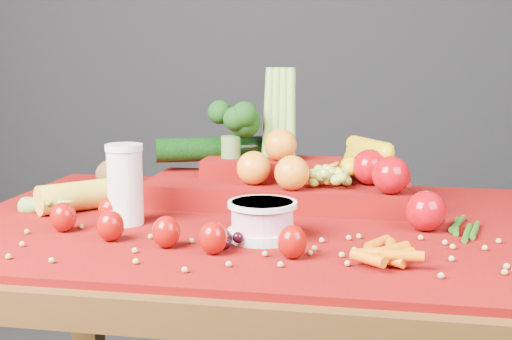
% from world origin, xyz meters
% --- Properties ---
extents(table, '(1.10, 0.80, 0.75)m').
position_xyz_m(table, '(0.00, 0.00, 0.66)').
color(table, '#3D250D').
rests_on(table, ground).
extents(red_cloth, '(1.05, 0.75, 0.01)m').
position_xyz_m(red_cloth, '(0.00, 0.00, 0.76)').
color(red_cloth, '#670803').
rests_on(red_cloth, table).
extents(milk_glass, '(0.07, 0.07, 0.14)m').
position_xyz_m(milk_glass, '(-0.22, -0.07, 0.84)').
color(milk_glass, beige).
rests_on(milk_glass, red_cloth).
extents(yogurt_bowl, '(0.11, 0.11, 0.06)m').
position_xyz_m(yogurt_bowl, '(0.04, -0.12, 0.80)').
color(yogurt_bowl, silver).
rests_on(yogurt_bowl, red_cloth).
extents(strawberry_scatter, '(0.44, 0.18, 0.05)m').
position_xyz_m(strawberry_scatter, '(-0.13, -0.17, 0.79)').
color(strawberry_scatter, '#940F09').
rests_on(strawberry_scatter, red_cloth).
extents(dark_grape_cluster, '(0.06, 0.05, 0.03)m').
position_xyz_m(dark_grape_cluster, '(-0.01, -0.18, 0.78)').
color(dark_grape_cluster, black).
rests_on(dark_grape_cluster, red_cloth).
extents(soybean_scatter, '(0.84, 0.24, 0.01)m').
position_xyz_m(soybean_scatter, '(0.00, -0.20, 0.77)').
color(soybean_scatter, '#A88D48').
rests_on(soybean_scatter, red_cloth).
extents(corn_ear, '(0.26, 0.26, 0.06)m').
position_xyz_m(corn_ear, '(-0.37, -0.01, 0.78)').
color(corn_ear, gold).
rests_on(corn_ear, red_cloth).
extents(potato, '(0.11, 0.08, 0.07)m').
position_xyz_m(potato, '(-0.34, 0.21, 0.80)').
color(potato, '#533D1D').
rests_on(potato, red_cloth).
extents(baby_carrot_pile, '(0.17, 0.18, 0.03)m').
position_xyz_m(baby_carrot_pile, '(0.23, -0.21, 0.78)').
color(baby_carrot_pile, '#C65C06').
rests_on(baby_carrot_pile, red_cloth).
extents(green_bean_pile, '(0.14, 0.12, 0.01)m').
position_xyz_m(green_bean_pile, '(0.37, -0.01, 0.77)').
color(green_bean_pile, '#214F12').
rests_on(green_bean_pile, red_cloth).
extents(produce_mound, '(0.59, 0.36, 0.27)m').
position_xyz_m(produce_mound, '(0.04, 0.16, 0.82)').
color(produce_mound, '#670803').
rests_on(produce_mound, red_cloth).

